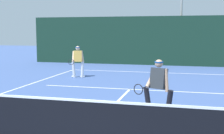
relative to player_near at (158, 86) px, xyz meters
name	(u,v)px	position (x,y,z in m)	size (l,w,h in m)	color
court_line_baseline_far	(147,72)	(-1.53, 9.27, -0.91)	(9.38, 0.10, 0.01)	white
court_line_service	(130,89)	(-1.53, 3.87, -0.91)	(7.64, 0.10, 0.01)	white
court_line_centre	(112,107)	(-1.53, 0.76, -0.91)	(0.10, 6.40, 0.01)	white
tennis_net	(75,121)	(-1.53, -2.44, -0.39)	(10.28, 0.09, 1.10)	#1E4723
player_near	(158,86)	(0.00, 0.00, 0.00)	(1.08, 0.86, 1.65)	black
player_far	(78,60)	(-4.82, 6.43, 0.01)	(0.72, 0.88, 1.66)	silver
tennis_ball	(195,109)	(1.04, 1.09, -0.88)	(0.07, 0.07, 0.07)	#D1E033
back_fence_windscreen	(154,41)	(-1.53, 13.18, 0.84)	(18.59, 0.12, 3.50)	#153325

